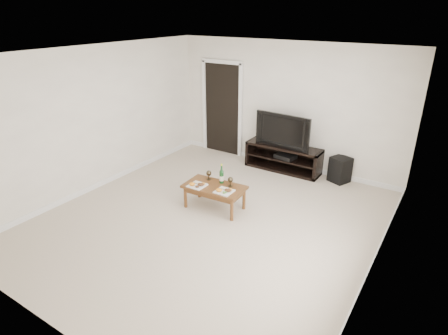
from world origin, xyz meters
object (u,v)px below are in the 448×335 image
subwoofer (340,170)px  coffee_table (215,197)px  media_console (283,158)px  television (285,130)px

subwoofer → coffee_table: size_ratio=0.49×
media_console → subwoofer: 1.18m
subwoofer → coffee_table: subwoofer is taller
television → coffee_table: 2.26m
media_console → subwoofer: media_console is taller
media_console → coffee_table: bearing=-97.7°
media_console → coffee_table: 2.16m
subwoofer → coffee_table: 2.66m
subwoofer → media_console: bearing=-153.2°
media_console → television: size_ratio=1.33×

